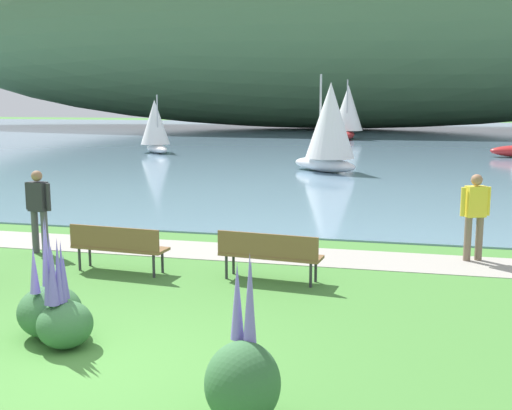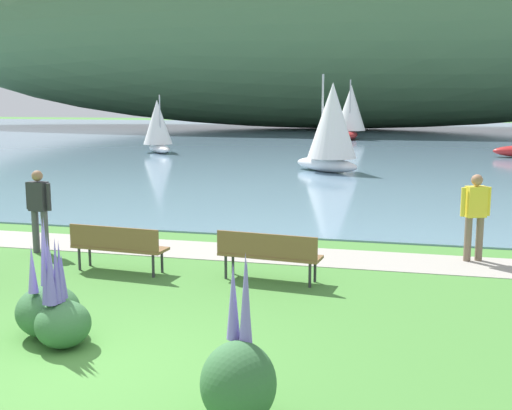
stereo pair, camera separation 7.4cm
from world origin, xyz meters
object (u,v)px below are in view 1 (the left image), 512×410
Objects in this scene: park_bench_further_along at (118,245)px; sailboat_toward_hillside at (330,126)px; person_at_shoreline at (475,212)px; park_bench_near_camera at (269,252)px; sailboat_mid_bay at (348,111)px; person_on_the_grass at (38,206)px; sailboat_nearest_to_shore at (155,126)px.

park_bench_further_along is 0.44× the size of sailboat_toward_hillside.
person_at_shoreline is (6.37, 2.40, 0.46)m from park_bench_further_along.
park_bench_further_along is at bearing -178.46° from park_bench_near_camera.
park_bench_further_along is at bearing -90.57° from sailboat_mid_bay.
person_on_the_grass is at bearing 155.62° from park_bench_further_along.
sailboat_nearest_to_shore is at bearing 106.96° from person_on_the_grass.
person_at_shoreline is 8.71m from person_on_the_grass.
sailboat_toward_hillside is at bearing -86.65° from sailboat_mid_bay.
park_bench_further_along is 6.82m from person_at_shoreline.
person_on_the_grass is at bearing 169.48° from park_bench_near_camera.
person_at_shoreline is (3.57, 2.33, 0.46)m from park_bench_near_camera.
person_at_shoreline is at bearing 20.65° from park_bench_further_along.
sailboat_mid_bay is 23.81m from sailboat_toward_hillside.
person_at_shoreline is 0.50× the size of sailboat_nearest_to_shore.
sailboat_toward_hillside is (-4.57, 14.42, 1.03)m from person_at_shoreline.
park_bench_further_along is 0.54× the size of sailboat_nearest_to_shore.
sailboat_mid_bay reaches higher than sailboat_toward_hillside.
sailboat_nearest_to_shore is 0.81× the size of sailboat_toward_hillside.
sailboat_mid_bay is (-5.96, 38.18, 1.26)m from person_at_shoreline.
sailboat_mid_bay is at bearing 93.35° from sailboat_toward_hillside.
person_on_the_grass is 16.35m from sailboat_toward_hillside.
sailboat_mid_bay is at bearing 89.43° from park_bench_further_along.
park_bench_near_camera is at bearing -86.62° from sailboat_mid_bay.
sailboat_toward_hillside is (1.80, 16.82, 1.49)m from park_bench_further_along.
sailboat_toward_hillside is (-1.00, 16.74, 1.49)m from park_bench_near_camera.
sailboat_toward_hillside is (11.25, -7.88, 0.37)m from sailboat_nearest_to_shore.
park_bench_further_along is 0.39× the size of sailboat_mid_bay.
person_on_the_grass is at bearing -104.26° from sailboat_toward_hillside.
person_on_the_grass is (-2.22, 1.01, 0.46)m from park_bench_further_along.
sailboat_toward_hillside is (1.39, -23.77, -0.23)m from sailboat_mid_bay.
sailboat_toward_hillside is at bearing 75.74° from person_on_the_grass.
sailboat_nearest_to_shore is at bearing 110.93° from park_bench_further_along.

